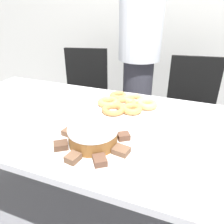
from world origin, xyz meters
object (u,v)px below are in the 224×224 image
at_px(office_chair_right, 191,118).
at_px(frosted_cake, 93,136).
at_px(person_standing, 139,53).
at_px(plate_donuts, 126,106).
at_px(office_chair_left, 85,101).
at_px(plate_cake, 93,144).

height_order(office_chair_right, frosted_cake, office_chair_right).
relative_size(person_standing, frosted_cake, 8.53).
bearing_deg(frosted_cake, plate_donuts, 88.58).
bearing_deg(person_standing, frosted_cake, -84.72).
bearing_deg(frosted_cake, office_chair_left, 120.09).
distance_m(office_chair_left, plate_donuts, 0.92).
bearing_deg(office_chair_left, frosted_cake, -74.10).
bearing_deg(office_chair_right, person_standing, 164.53).
height_order(person_standing, plate_cake, person_standing).
distance_m(plate_cake, plate_donuts, 0.39).
relative_size(office_chair_left, plate_donuts, 2.20).
xyz_separation_m(office_chair_left, plate_donuts, (0.60, -0.62, 0.32)).
bearing_deg(plate_cake, office_chair_right, 70.16).
bearing_deg(office_chair_right, office_chair_left, 170.98).
relative_size(office_chair_right, plate_donuts, 2.20).
distance_m(office_chair_left, frosted_cake, 1.22).
xyz_separation_m(office_chair_right, frosted_cake, (-0.37, -1.01, 0.36)).
bearing_deg(office_chair_left, person_standing, -7.99).
xyz_separation_m(office_chair_left, plate_cake, (0.59, -1.01, 0.32)).
bearing_deg(plate_cake, person_standing, 95.28).
bearing_deg(office_chair_right, plate_cake, -118.92).
height_order(office_chair_right, plate_donuts, office_chair_right).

